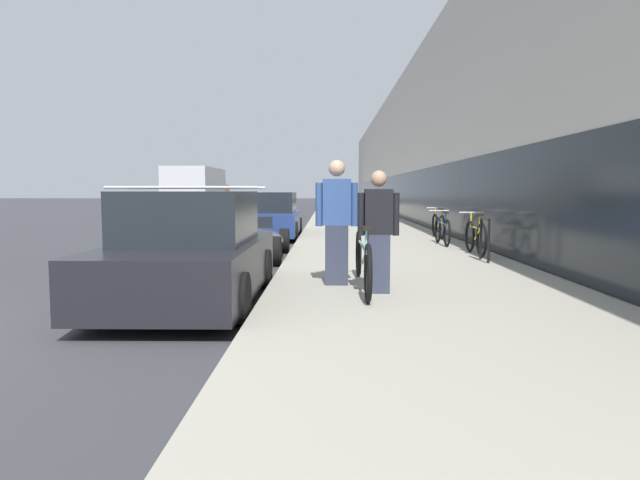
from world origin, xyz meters
The scene contains 13 objects.
sidewalk_slab centered at (6.20, 21.00, 0.08)m, with size 4.48×70.00×0.15m.
storefront_facade centered at (13.47, 29.00, 3.65)m, with size 10.01×70.00×7.31m.
tandem_bicycle centered at (5.30, 2.86, 0.54)m, with size 0.52×2.89×0.91m.
person_rider centered at (5.48, 2.48, 0.96)m, with size 0.55×0.22×1.62m.
person_bystander centered at (4.94, 3.15, 1.05)m, with size 0.61×0.24×1.79m.
bike_rack_hoop centered at (7.82, 5.90, 0.66)m, with size 0.05×0.60×0.84m.
cruiser_bike_nearest centered at (7.95, 7.06, 0.53)m, with size 0.52×1.68×0.90m.
cruiser_bike_middle centered at (7.69, 9.32, 0.52)m, with size 0.52×1.83×0.85m.
cruiser_bike_farthest centered at (8.01, 11.48, 0.52)m, with size 0.52×1.76×0.86m.
parked_sedan_curbside centered at (2.99, 2.48, 0.67)m, with size 1.90×4.10×1.56m.
vintage_roadster_curbside centered at (2.92, 7.47, 0.39)m, with size 1.91×4.06×0.91m.
parked_sedan_far centered at (2.98, 13.07, 0.66)m, with size 1.87×4.35×1.46m.
moving_truck centered at (-2.37, 26.37, 1.39)m, with size 2.36×7.44×2.73m.
Camera 1 is at (4.82, -5.03, 1.50)m, focal length 32.00 mm.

